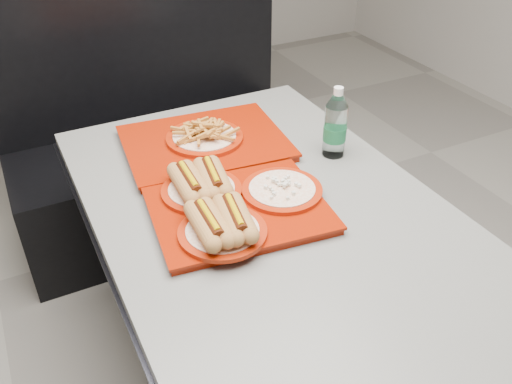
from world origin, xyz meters
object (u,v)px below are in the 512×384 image
booth_bench (157,143)px  tray_far (205,139)px  water_bottle (335,126)px  tray_near (231,204)px  diner_table (270,255)px

booth_bench → tray_far: bearing=-92.7°
tray_far → water_bottle: 0.41m
tray_near → tray_far: (0.08, 0.37, -0.01)m
tray_far → tray_near: bearing=-101.6°
diner_table → water_bottle: 0.44m
tray_near → tray_far: size_ratio=0.92×
tray_near → diner_table: bearing=-11.2°
diner_table → booth_bench: 1.11m
tray_far → water_bottle: bearing=-32.9°
booth_bench → tray_far: size_ratio=2.50×
tray_near → water_bottle: water_bottle is taller
diner_table → water_bottle: (0.31, 0.17, 0.26)m
tray_far → water_bottle: size_ratio=2.39×
tray_far → water_bottle: water_bottle is taller
booth_bench → diner_table: bearing=-90.0°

